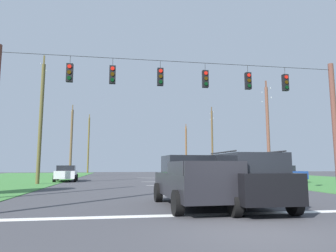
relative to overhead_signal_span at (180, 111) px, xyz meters
The scene contains 18 objects.
ground_plane 9.42m from the overhead_signal_span, 89.02° to the right, with size 120.00×120.00×0.00m, color #3D3D42.
stop_bar_stripe 7.33m from the overhead_signal_span, 88.61° to the right, with size 15.81×0.45×0.01m, color white.
lane_dash_0 4.41m from the overhead_signal_span, 46.77° to the left, with size 0.15×2.50×0.01m, color white.
lane_dash_1 8.97m from the overhead_signal_span, 88.96° to the left, with size 0.15×2.50×0.01m, color white.
lane_dash_2 13.77m from the overhead_signal_span, 89.37° to the left, with size 0.15×2.50×0.01m, color white.
lane_dash_3 21.63m from the overhead_signal_span, 89.61° to the left, with size 0.15×2.50×0.01m, color white.
overhead_signal_span is the anchor object (origin of this frame).
pickup_truck 5.27m from the overhead_signal_span, 95.48° to the right, with size 2.47×5.48×1.95m.
suv_black 6.07m from the overhead_signal_span, 74.14° to the right, with size 2.25×4.82×2.05m.
distant_car_crossing_white 9.41m from the overhead_signal_span, 39.99° to the left, with size 2.16×4.37×1.52m.
distant_car_oncoming 17.41m from the overhead_signal_span, 118.95° to the left, with size 2.31×4.44×1.52m.
distant_car_far_parked 15.37m from the overhead_signal_span, 41.77° to the left, with size 4.42×2.28×1.52m.
utility_pole_mid_right 14.59m from the overhead_signal_span, 44.97° to the left, with size 0.29×1.89×9.46m.
utility_pole_far_right 29.34m from the overhead_signal_span, 69.39° to the left, with size 0.27×1.77×10.27m.
utility_pole_near_left 46.14m from the overhead_signal_span, 77.22° to the left, with size 0.34×1.60×10.05m.
utility_pole_far_left 14.57m from the overhead_signal_span, 132.26° to the left, with size 0.30×1.96×10.93m.
utility_pole_distant_right 28.94m from the overhead_signal_span, 109.92° to the left, with size 0.32×1.85×9.88m.
utility_pole_distant_left 46.06m from the overhead_signal_span, 101.79° to the left, with size 0.31×1.74×11.55m.
Camera 1 is at (-3.24, -7.06, 1.59)m, focal length 31.99 mm.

